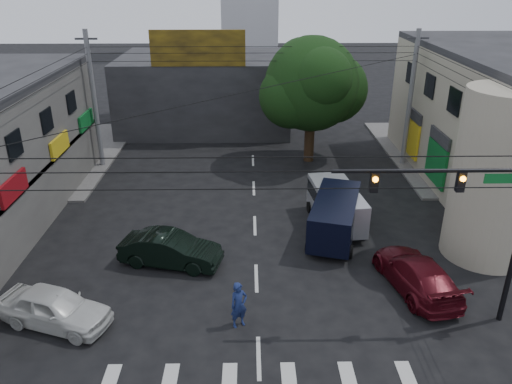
{
  "coord_description": "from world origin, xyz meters",
  "views": [
    {
      "loc": [
        -0.31,
        -16.71,
        12.57
      ],
      "look_at": [
        0.02,
        4.0,
        3.32
      ],
      "focal_mm": 35.0,
      "sensor_mm": 36.0,
      "label": 1
    }
  ],
  "objects_px": {
    "dark_sedan": "(171,250)",
    "maroon_sedan": "(416,274)",
    "utility_pole_far_right": "(410,100)",
    "traffic_officer": "(239,305)",
    "traffic_gantry": "(479,209)",
    "white_compact": "(55,308)",
    "utility_pole_far_left": "(94,101)",
    "street_tree": "(312,84)",
    "silver_minivan": "(336,207)",
    "navy_van": "(335,218)"
  },
  "relations": [
    {
      "from": "dark_sedan",
      "to": "maroon_sedan",
      "type": "xyz_separation_m",
      "value": [
        10.74,
        -2.12,
        -0.02
      ]
    },
    {
      "from": "utility_pole_far_right",
      "to": "traffic_officer",
      "type": "xyz_separation_m",
      "value": [
        -11.22,
        -17.2,
        -3.65
      ]
    },
    {
      "from": "utility_pole_far_right",
      "to": "maroon_sedan",
      "type": "xyz_separation_m",
      "value": [
        -3.7,
        -14.88,
        -3.85
      ]
    },
    {
      "from": "traffic_gantry",
      "to": "white_compact",
      "type": "distance_m",
      "value": 16.11
    },
    {
      "from": "utility_pole_far_right",
      "to": "white_compact",
      "type": "relative_size",
      "value": 1.93
    },
    {
      "from": "maroon_sedan",
      "to": "utility_pole_far_left",
      "type": "bearing_deg",
      "value": -52.62
    },
    {
      "from": "street_tree",
      "to": "utility_pole_far_right",
      "type": "bearing_deg",
      "value": -8.75
    },
    {
      "from": "street_tree",
      "to": "maroon_sedan",
      "type": "relative_size",
      "value": 1.59
    },
    {
      "from": "street_tree",
      "to": "silver_minivan",
      "type": "height_order",
      "value": "street_tree"
    },
    {
      "from": "dark_sedan",
      "to": "silver_minivan",
      "type": "bearing_deg",
      "value": -51.86
    },
    {
      "from": "traffic_gantry",
      "to": "silver_minivan",
      "type": "distance_m",
      "value": 9.57
    },
    {
      "from": "utility_pole_far_left",
      "to": "utility_pole_far_right",
      "type": "relative_size",
      "value": 1.0
    },
    {
      "from": "utility_pole_far_right",
      "to": "navy_van",
      "type": "distance_m",
      "value": 12.67
    },
    {
      "from": "street_tree",
      "to": "silver_minivan",
      "type": "xyz_separation_m",
      "value": [
        0.31,
        -9.95,
        -4.44
      ]
    },
    {
      "from": "maroon_sedan",
      "to": "silver_minivan",
      "type": "height_order",
      "value": "silver_minivan"
    },
    {
      "from": "utility_pole_far_left",
      "to": "navy_van",
      "type": "relative_size",
      "value": 1.62
    },
    {
      "from": "dark_sedan",
      "to": "traffic_officer",
      "type": "relative_size",
      "value": 2.59
    },
    {
      "from": "dark_sedan",
      "to": "navy_van",
      "type": "height_order",
      "value": "navy_van"
    },
    {
      "from": "utility_pole_far_left",
      "to": "utility_pole_far_right",
      "type": "height_order",
      "value": "same"
    },
    {
      "from": "traffic_officer",
      "to": "dark_sedan",
      "type": "bearing_deg",
      "value": 98.04
    },
    {
      "from": "traffic_gantry",
      "to": "utility_pole_far_right",
      "type": "bearing_deg",
      "value": 81.06
    },
    {
      "from": "silver_minivan",
      "to": "traffic_officer",
      "type": "height_order",
      "value": "silver_minivan"
    },
    {
      "from": "street_tree",
      "to": "dark_sedan",
      "type": "relative_size",
      "value": 1.76
    },
    {
      "from": "white_compact",
      "to": "maroon_sedan",
      "type": "bearing_deg",
      "value": -62.72
    },
    {
      "from": "dark_sedan",
      "to": "traffic_officer",
      "type": "bearing_deg",
      "value": -130.62
    },
    {
      "from": "utility_pole_far_right",
      "to": "navy_van",
      "type": "bearing_deg",
      "value": -122.13
    },
    {
      "from": "utility_pole_far_left",
      "to": "street_tree",
      "type": "bearing_deg",
      "value": 3.95
    },
    {
      "from": "silver_minivan",
      "to": "navy_van",
      "type": "bearing_deg",
      "value": 161.38
    },
    {
      "from": "utility_pole_far_right",
      "to": "white_compact",
      "type": "xyz_separation_m",
      "value": [
        -18.26,
        -17.0,
        -3.85
      ]
    },
    {
      "from": "dark_sedan",
      "to": "silver_minivan",
      "type": "height_order",
      "value": "silver_minivan"
    },
    {
      "from": "utility_pole_far_left",
      "to": "dark_sedan",
      "type": "distance_m",
      "value": 14.84
    },
    {
      "from": "silver_minivan",
      "to": "traffic_officer",
      "type": "distance_m",
      "value": 9.66
    },
    {
      "from": "traffic_gantry",
      "to": "navy_van",
      "type": "height_order",
      "value": "traffic_gantry"
    },
    {
      "from": "utility_pole_far_right",
      "to": "dark_sedan",
      "type": "bearing_deg",
      "value": -138.55
    },
    {
      "from": "utility_pole_far_left",
      "to": "silver_minivan",
      "type": "xyz_separation_m",
      "value": [
        14.81,
        -8.95,
        -3.56
      ]
    },
    {
      "from": "utility_pole_far_right",
      "to": "navy_van",
      "type": "relative_size",
      "value": 1.62
    },
    {
      "from": "white_compact",
      "to": "traffic_officer",
      "type": "xyz_separation_m",
      "value": [
        7.04,
        -0.2,
        0.2
      ]
    },
    {
      "from": "utility_pole_far_right",
      "to": "traffic_officer",
      "type": "distance_m",
      "value": 20.85
    },
    {
      "from": "silver_minivan",
      "to": "navy_van",
      "type": "height_order",
      "value": "navy_van"
    },
    {
      "from": "street_tree",
      "to": "silver_minivan",
      "type": "bearing_deg",
      "value": -88.2
    },
    {
      "from": "traffic_gantry",
      "to": "street_tree",
      "type": "bearing_deg",
      "value": 101.99
    },
    {
      "from": "maroon_sedan",
      "to": "silver_minivan",
      "type": "xyz_separation_m",
      "value": [
        -2.49,
        5.92,
        0.29
      ]
    },
    {
      "from": "white_compact",
      "to": "navy_van",
      "type": "xyz_separation_m",
      "value": [
        11.79,
        6.7,
        0.31
      ]
    },
    {
      "from": "utility_pole_far_left",
      "to": "traffic_gantry",
      "type": "bearing_deg",
      "value": -42.86
    },
    {
      "from": "utility_pole_far_left",
      "to": "navy_van",
      "type": "height_order",
      "value": "utility_pole_far_left"
    },
    {
      "from": "traffic_gantry",
      "to": "traffic_officer",
      "type": "xyz_separation_m",
      "value": [
        -8.54,
        -0.2,
        -3.88
      ]
    },
    {
      "from": "traffic_gantry",
      "to": "utility_pole_far_left",
      "type": "relative_size",
      "value": 0.78
    },
    {
      "from": "silver_minivan",
      "to": "traffic_gantry",
      "type": "bearing_deg",
      "value": -163.22
    },
    {
      "from": "street_tree",
      "to": "utility_pole_far_left",
      "type": "relative_size",
      "value": 0.95
    },
    {
      "from": "street_tree",
      "to": "traffic_gantry",
      "type": "bearing_deg",
      "value": -78.01
    }
  ]
}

